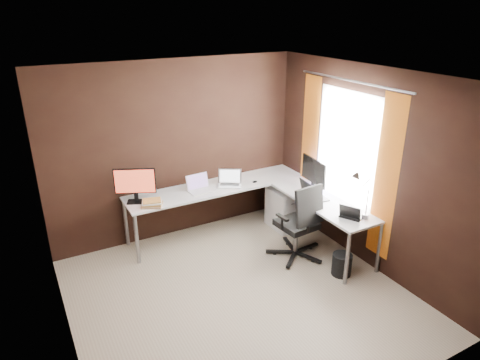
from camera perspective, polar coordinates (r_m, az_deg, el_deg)
name	(u,v)px	position (r m, az deg, el deg)	size (l,w,h in m)	color
room	(263,187)	(4.69, 3.09, -0.96)	(3.60, 3.60, 2.50)	gray
desk	(256,196)	(5.93, 2.15, -2.12)	(2.65, 2.25, 0.73)	silver
drawer_pedestal	(285,208)	(6.46, 6.07, -3.78)	(0.42, 0.50, 0.60)	silver
monitor_left	(135,183)	(5.69, -13.82, -0.44)	(0.50, 0.26, 0.46)	black
monitor_right	(314,172)	(5.98, 9.82, 1.00)	(0.15, 0.56, 0.46)	black
laptop_white	(199,187)	(5.98, -5.45, -0.95)	(0.35, 0.26, 0.22)	silver
laptop_silver	(230,182)	(6.12, -1.40, -0.26)	(0.41, 0.38, 0.22)	silver
laptop_black_big	(312,194)	(5.79, 9.57, -1.90)	(0.29, 0.39, 0.25)	black
laptop_black_small	(351,215)	(5.37, 14.53, -4.49)	(0.29, 0.32, 0.18)	black
book_stack	(152,203)	(5.61, -11.65, -3.04)	(0.32, 0.30, 0.08)	tan
mouse_left	(158,202)	(5.69, -10.83, -2.88)	(0.08, 0.05, 0.03)	black
mouse_corner	(255,182)	(6.22, 1.99, -0.23)	(0.08, 0.05, 0.03)	black
desk_lamp	(361,190)	(5.26, 15.77, -1.28)	(0.19, 0.22, 0.58)	slate
office_chair	(298,236)	(5.73, 7.74, -7.36)	(0.59, 0.59, 1.06)	black
wastebasket	(342,264)	(5.56, 13.41, -10.89)	(0.24, 0.24, 0.28)	black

